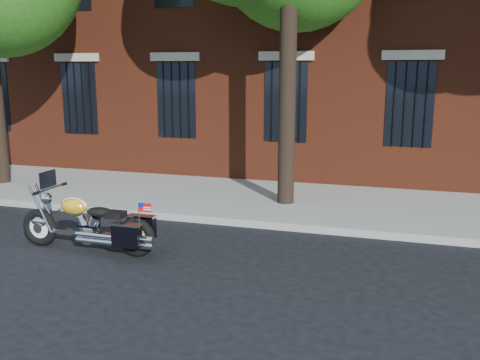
% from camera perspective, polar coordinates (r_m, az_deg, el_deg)
% --- Properties ---
extents(ground, '(120.00, 120.00, 0.00)m').
position_cam_1_polar(ground, '(9.31, -2.02, -7.26)').
color(ground, black).
rests_on(ground, ground).
extents(curb, '(40.00, 0.16, 0.15)m').
position_cam_1_polar(curb, '(10.54, 0.43, -4.54)').
color(curb, gray).
rests_on(curb, ground).
extents(sidewalk, '(40.00, 3.60, 0.15)m').
position_cam_1_polar(sidewalk, '(12.29, 2.94, -2.18)').
color(sidewalk, gray).
rests_on(sidewalk, ground).
extents(motorcycle, '(2.64, 0.77, 1.33)m').
position_cam_1_polar(motorcycle, '(9.31, -15.41, -4.77)').
color(motorcycle, black).
rests_on(motorcycle, ground).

